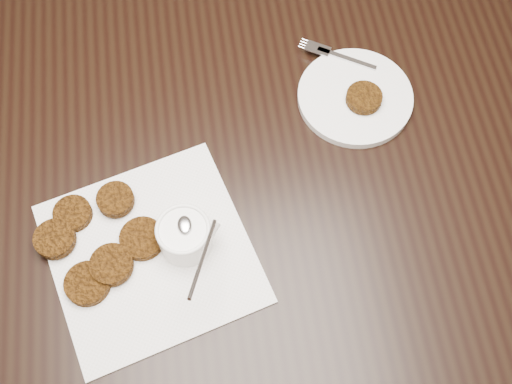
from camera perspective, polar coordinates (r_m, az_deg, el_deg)
floor at (r=1.74m, az=-1.27°, el=-12.53°), size 4.00×4.00×0.00m
table at (r=1.41m, az=-4.89°, el=-5.31°), size 1.53×0.98×0.75m
napkin at (r=1.02m, az=-9.35°, el=-5.38°), size 0.37×0.37×0.00m
sauce_ramekin at (r=0.96m, az=-6.56°, el=-3.21°), size 0.14×0.14×0.12m
patty_cluster at (r=1.02m, az=-13.54°, el=-4.53°), size 0.29×0.29×0.02m
plate_with_patty at (r=1.14m, az=8.85°, el=8.56°), size 0.28×0.28×0.03m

